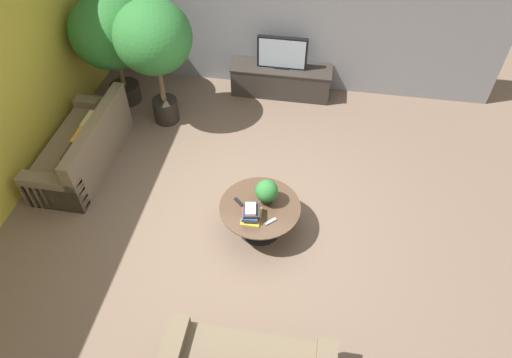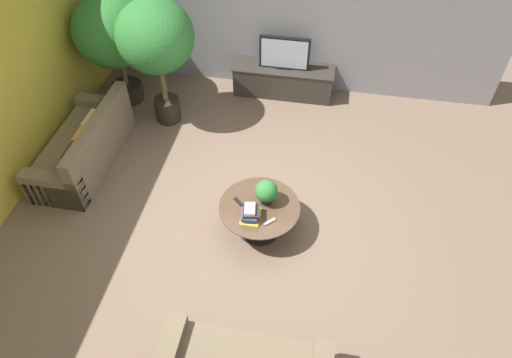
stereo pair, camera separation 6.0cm
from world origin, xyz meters
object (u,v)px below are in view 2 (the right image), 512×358
Objects in this scene: television at (285,53)px; coffee_table at (259,213)px; couch_by_wall at (85,147)px; media_console at (283,80)px; potted_palm_tall at (114,33)px; potted_palm_corner at (156,40)px; potted_plant_tabletop at (266,192)px.

television reaches higher than coffee_table.
coffee_table is 2.89m from couch_by_wall.
television is at bearing 130.57° from couch_by_wall.
media_console reaches higher than coffee_table.
potted_palm_tall reaches higher than media_console.
television is at bearing -90.00° from media_console.
potted_palm_tall is 0.91× the size of potted_palm_corner.
potted_palm_corner is (-1.90, 2.03, 1.14)m from coffee_table.
television reaches higher than potted_plant_tabletop.
media_console is at bearing 13.61° from potted_palm_tall.
potted_plant_tabletop is (0.19, -3.01, 0.38)m from media_console.
potted_plant_tabletop is (2.84, -0.73, 0.36)m from couch_by_wall.
media_console is at bearing 130.59° from couch_by_wall.
coffee_table is (0.12, -3.09, -0.48)m from television.
coffee_table is 0.54× the size of couch_by_wall.
potted_palm_tall is at bearing -166.39° from media_console.
couch_by_wall is 5.50× the size of potted_plant_tabletop.
media_console is 0.90× the size of couch_by_wall.
coffee_table is 0.55× the size of potted_palm_tall.
potted_palm_tall is 0.99m from potted_palm_corner.
television is 0.82× the size of coffee_table.
couch_by_wall is at bearing -139.43° from television.
potted_plant_tabletop is (1.97, -1.94, -0.80)m from potted_palm_corner.
television is (-0.00, -0.00, 0.53)m from media_console.
coffee_table is at bearing -87.82° from media_console.
couch_by_wall is 1.89m from potted_palm_corner.
potted_plant_tabletop is at bearing -86.46° from television.
couch_by_wall is at bearing 165.58° from potted_plant_tabletop.
coffee_table is 3.81m from potted_palm_tall.
couch_by_wall is 1.03× the size of potted_palm_tall.
couch_by_wall reaches higher than coffee_table.
potted_palm_corner reaches higher than coffee_table.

